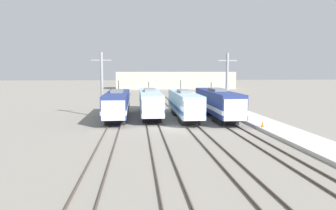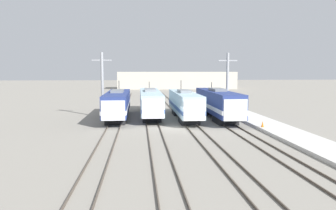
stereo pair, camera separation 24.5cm
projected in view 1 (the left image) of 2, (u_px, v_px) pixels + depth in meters
The scene contains 14 objects.
ground_plane at pixel (174, 128), 37.78m from camera, with size 400.00×400.00×0.00m, color gray.
rail_pair_far_left at pixel (113, 129), 37.13m from camera, with size 1.51×120.00×0.15m.
rail_pair_center_left at pixel (154, 128), 37.56m from camera, with size 1.51×120.00×0.15m.
rail_pair_center_right at pixel (193, 127), 37.99m from camera, with size 1.51×120.00×0.15m.
rail_pair_far_right at pixel (232, 127), 38.42m from camera, with size 1.51×120.00×0.15m.
locomotive_far_left at pixel (117, 104), 44.69m from camera, with size 2.99×16.56×5.17m.
locomotive_center_left at pixel (150, 102), 47.72m from camera, with size 2.90×19.39×4.89m.
locomotive_center_right at pixel (185, 104), 44.74m from camera, with size 2.75×16.70×5.21m.
locomotive_far_right at pixel (218, 103), 44.85m from camera, with size 2.99×17.29×4.93m.
catenary_tower_left at pixel (102, 84), 46.12m from camera, with size 2.78×0.40×9.19m.
catenary_tower_right at pixel (227, 83), 47.81m from camera, with size 2.78×0.40×9.19m.
platform at pixel (269, 125), 38.84m from camera, with size 4.00×120.00×0.33m.
traffic_cone at pixel (263, 124), 36.64m from camera, with size 0.31×0.31×0.69m.
depot_building at pixel (175, 80), 123.50m from camera, with size 43.58×11.87×6.23m.
Camera 1 is at (-4.17, -37.08, 6.58)m, focal length 35.00 mm.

